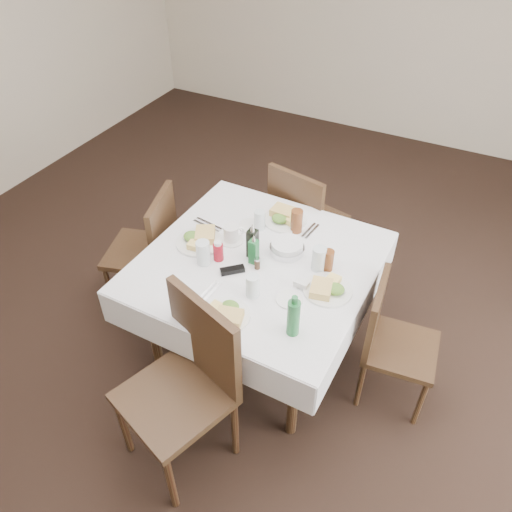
# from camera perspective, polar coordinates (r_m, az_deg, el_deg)

# --- Properties ---
(ground_plane) EXTENTS (7.00, 7.00, 0.00)m
(ground_plane) POSITION_cam_1_polar(r_m,az_deg,el_deg) (3.43, -0.65, -10.39)
(ground_plane) COLOR black
(room_shell) EXTENTS (6.04, 7.04, 2.80)m
(room_shell) POSITION_cam_1_polar(r_m,az_deg,el_deg) (2.36, -0.97, 16.81)
(room_shell) COLOR beige
(room_shell) RESTS_ON ground
(dining_table) EXTENTS (1.32, 1.32, 0.76)m
(dining_table) POSITION_cam_1_polar(r_m,az_deg,el_deg) (2.95, 0.24, -1.68)
(dining_table) COLOR black
(dining_table) RESTS_ON ground
(chair_north) EXTENTS (0.54, 0.54, 0.95)m
(chair_north) POSITION_cam_1_polar(r_m,az_deg,el_deg) (3.62, 5.34, 4.49)
(chair_north) COLOR black
(chair_north) RESTS_ON ground
(chair_south) EXTENTS (0.62, 0.62, 1.03)m
(chair_south) POSITION_cam_1_polar(r_m,az_deg,el_deg) (2.58, -7.71, -13.48)
(chair_south) COLOR black
(chair_south) RESTS_ON ground
(chair_east) EXTENTS (0.44, 0.44, 0.84)m
(chair_east) POSITION_cam_1_polar(r_m,az_deg,el_deg) (2.96, 14.95, -8.83)
(chair_east) COLOR black
(chair_east) RESTS_ON ground
(chair_west) EXTENTS (0.54, 0.54, 0.91)m
(chair_west) POSITION_cam_1_polar(r_m,az_deg,el_deg) (3.46, -11.95, 1.30)
(chair_west) COLOR black
(chair_west) RESTS_ON ground
(meal_north) EXTENTS (0.28, 0.28, 0.06)m
(meal_north) POSITION_cam_1_polar(r_m,az_deg,el_deg) (3.19, 3.22, 4.45)
(meal_north) COLOR white
(meal_north) RESTS_ON dining_table
(meal_south) EXTENTS (0.26, 0.26, 0.06)m
(meal_south) POSITION_cam_1_polar(r_m,az_deg,el_deg) (2.57, -3.38, -6.59)
(meal_south) COLOR white
(meal_south) RESTS_ON dining_table
(meal_east) EXTENTS (0.27, 0.27, 0.06)m
(meal_east) POSITION_cam_1_polar(r_m,az_deg,el_deg) (2.72, 8.17, -3.67)
(meal_east) COLOR white
(meal_east) RESTS_ON dining_table
(meal_west) EXTENTS (0.28, 0.28, 0.06)m
(meal_west) POSITION_cam_1_polar(r_m,az_deg,el_deg) (3.03, -6.49, 1.95)
(meal_west) COLOR white
(meal_west) RESTS_ON dining_table
(side_plate_a) EXTENTS (0.15, 0.15, 0.01)m
(side_plate_a) POSITION_cam_1_polar(r_m,az_deg,el_deg) (3.14, -0.65, 3.47)
(side_plate_a) COLOR white
(side_plate_a) RESTS_ON dining_table
(side_plate_b) EXTENTS (0.14, 0.14, 0.01)m
(side_plate_b) POSITION_cam_1_polar(r_m,az_deg,el_deg) (2.66, 3.85, -4.97)
(side_plate_b) COLOR white
(side_plate_b) RESTS_ON dining_table
(water_n) EXTENTS (0.07, 0.07, 0.13)m
(water_n) POSITION_cam_1_polar(r_m,az_deg,el_deg) (3.10, 0.43, 4.14)
(water_n) COLOR silver
(water_n) RESTS_ON dining_table
(water_s) EXTENTS (0.07, 0.07, 0.13)m
(water_s) POSITION_cam_1_polar(r_m,az_deg,el_deg) (2.64, -0.39, -3.44)
(water_s) COLOR silver
(water_s) RESTS_ON dining_table
(water_e) EXTENTS (0.08, 0.08, 0.15)m
(water_e) POSITION_cam_1_polar(r_m,az_deg,el_deg) (2.81, 7.19, -0.32)
(water_e) COLOR silver
(water_e) RESTS_ON dining_table
(water_w) EXTENTS (0.08, 0.08, 0.15)m
(water_w) POSITION_cam_1_polar(r_m,az_deg,el_deg) (2.85, -6.05, 0.37)
(water_w) COLOR silver
(water_w) RESTS_ON dining_table
(iced_tea_a) EXTENTS (0.07, 0.07, 0.15)m
(iced_tea_a) POSITION_cam_1_polar(r_m,az_deg,el_deg) (3.08, 4.67, 4.01)
(iced_tea_a) COLOR brown
(iced_tea_a) RESTS_ON dining_table
(iced_tea_b) EXTENTS (0.06, 0.06, 0.13)m
(iced_tea_b) POSITION_cam_1_polar(r_m,az_deg,el_deg) (2.82, 8.25, -0.48)
(iced_tea_b) COLOR brown
(iced_tea_b) RESTS_ON dining_table
(bread_basket) EXTENTS (0.21, 0.21, 0.07)m
(bread_basket) POSITION_cam_1_polar(r_m,az_deg,el_deg) (2.94, 3.57, 0.99)
(bread_basket) COLOR silver
(bread_basket) RESTS_ON dining_table
(oil_cruet_dark) EXTENTS (0.06, 0.06, 0.23)m
(oil_cruet_dark) POSITION_cam_1_polar(r_m,az_deg,el_deg) (2.86, -0.40, 1.59)
(oil_cruet_dark) COLOR black
(oil_cruet_dark) RESTS_ON dining_table
(oil_cruet_green) EXTENTS (0.05, 0.05, 0.20)m
(oil_cruet_green) POSITION_cam_1_polar(r_m,az_deg,el_deg) (2.83, -0.26, 0.61)
(oil_cruet_green) COLOR #1F6A33
(oil_cruet_green) RESTS_ON dining_table
(ketchup_bottle) EXTENTS (0.06, 0.06, 0.13)m
(ketchup_bottle) POSITION_cam_1_polar(r_m,az_deg,el_deg) (2.87, -4.33, 0.55)
(ketchup_bottle) COLOR maroon
(ketchup_bottle) RESTS_ON dining_table
(salt_shaker) EXTENTS (0.03, 0.03, 0.07)m
(salt_shaker) POSITION_cam_1_polar(r_m,az_deg,el_deg) (2.90, -0.87, 0.61)
(salt_shaker) COLOR white
(salt_shaker) RESTS_ON dining_table
(pepper_shaker) EXTENTS (0.03, 0.03, 0.07)m
(pepper_shaker) POSITION_cam_1_polar(r_m,az_deg,el_deg) (2.82, 0.15, -0.86)
(pepper_shaker) COLOR #402C1C
(pepper_shaker) RESTS_ON dining_table
(coffee_mug) EXTENTS (0.15, 0.15, 0.11)m
(coffee_mug) POSITION_cam_1_polar(r_m,az_deg,el_deg) (3.01, -2.82, 2.48)
(coffee_mug) COLOR white
(coffee_mug) RESTS_ON dining_table
(sunglasses) EXTENTS (0.13, 0.13, 0.03)m
(sunglasses) POSITION_cam_1_polar(r_m,az_deg,el_deg) (2.81, -2.72, -1.62)
(sunglasses) COLOR black
(sunglasses) RESTS_ON dining_table
(green_bottle) EXTENTS (0.06, 0.06, 0.25)m
(green_bottle) POSITION_cam_1_polar(r_m,az_deg,el_deg) (2.43, 4.30, -6.99)
(green_bottle) COLOR #1F6A33
(green_bottle) RESTS_ON dining_table
(sugar_caddy) EXTENTS (0.08, 0.05, 0.04)m
(sugar_caddy) POSITION_cam_1_polar(r_m,az_deg,el_deg) (2.73, 5.21, -3.20)
(sugar_caddy) COLOR white
(sugar_caddy) RESTS_ON dining_table
(cutlery_n) EXTENTS (0.06, 0.17, 0.01)m
(cutlery_n) POSITION_cam_1_polar(r_m,az_deg,el_deg) (3.12, 6.23, 2.87)
(cutlery_n) COLOR silver
(cutlery_n) RESTS_ON dining_table
(cutlery_s) EXTENTS (0.06, 0.20, 0.01)m
(cutlery_s) POSITION_cam_1_polar(r_m,az_deg,el_deg) (2.70, -5.51, -4.25)
(cutlery_s) COLOR silver
(cutlery_s) RESTS_ON dining_table
(cutlery_e) EXTENTS (0.19, 0.08, 0.01)m
(cutlery_e) POSITION_cam_1_polar(r_m,az_deg,el_deg) (2.70, 6.49, -4.33)
(cutlery_e) COLOR silver
(cutlery_e) RESTS_ON dining_table
(cutlery_w) EXTENTS (0.21, 0.08, 0.01)m
(cutlery_w) POSITION_cam_1_polar(r_m,az_deg,el_deg) (3.17, -5.53, 3.55)
(cutlery_w) COLOR silver
(cutlery_w) RESTS_ON dining_table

